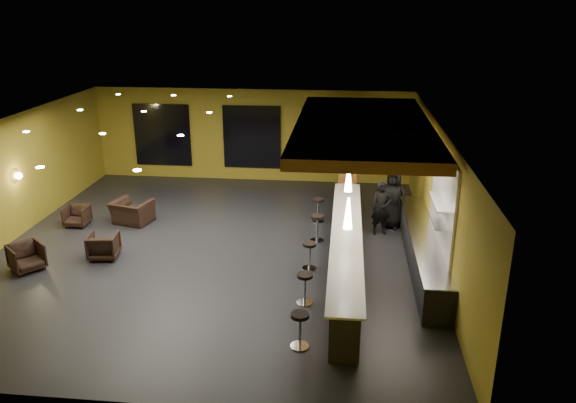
# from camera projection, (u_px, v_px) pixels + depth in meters

# --- Properties ---
(floor) EXTENTS (12.00, 13.00, 0.10)m
(floor) POSITION_uv_depth(u_px,v_px,m) (216.00, 250.00, 15.86)
(floor) COLOR black
(floor) RESTS_ON ground
(ceiling) EXTENTS (12.00, 13.00, 0.10)m
(ceiling) POSITION_uv_depth(u_px,v_px,m) (210.00, 124.00, 14.64)
(ceiling) COLOR black
(wall_back) EXTENTS (12.00, 0.10, 3.50)m
(wall_back) POSITION_uv_depth(u_px,v_px,m) (252.00, 135.00, 21.38)
(wall_back) COLOR olive
(wall_back) RESTS_ON floor
(wall_front) EXTENTS (12.00, 0.10, 3.50)m
(wall_front) POSITION_uv_depth(u_px,v_px,m) (121.00, 317.00, 9.12)
(wall_front) COLOR olive
(wall_front) RESTS_ON floor
(wall_left) EXTENTS (0.10, 13.00, 3.50)m
(wall_left) POSITION_uv_depth(u_px,v_px,m) (3.00, 182.00, 15.84)
(wall_left) COLOR olive
(wall_left) RESTS_ON floor
(wall_right) EXTENTS (0.10, 13.00, 3.50)m
(wall_right) POSITION_uv_depth(u_px,v_px,m) (440.00, 197.00, 14.66)
(wall_right) COLOR olive
(wall_right) RESTS_ON floor
(wood_soffit) EXTENTS (3.60, 8.00, 0.28)m
(wood_soffit) POSITION_uv_depth(u_px,v_px,m) (363.00, 127.00, 15.25)
(wood_soffit) COLOR #9F662E
(wood_soffit) RESTS_ON ceiling
(window_left) EXTENTS (2.20, 0.06, 2.40)m
(window_left) POSITION_uv_depth(u_px,v_px,m) (162.00, 135.00, 21.64)
(window_left) COLOR black
(window_left) RESTS_ON wall_back
(window_center) EXTENTS (2.20, 0.06, 2.40)m
(window_center) POSITION_uv_depth(u_px,v_px,m) (252.00, 137.00, 21.29)
(window_center) COLOR black
(window_center) RESTS_ON wall_back
(window_right) EXTENTS (2.20, 0.06, 2.40)m
(window_right) POSITION_uv_depth(u_px,v_px,m) (331.00, 139.00, 21.00)
(window_right) COLOR black
(window_right) RESTS_ON wall_back
(tile_backsplash) EXTENTS (0.06, 3.20, 2.40)m
(tile_backsplash) POSITION_uv_depth(u_px,v_px,m) (443.00, 201.00, 13.64)
(tile_backsplash) COLOR white
(tile_backsplash) RESTS_ON wall_right
(bar_counter) EXTENTS (0.60, 8.00, 1.00)m
(bar_counter) POSITION_uv_depth(u_px,v_px,m) (346.00, 253.00, 14.38)
(bar_counter) COLOR black
(bar_counter) RESTS_ON floor
(bar_top) EXTENTS (0.78, 8.10, 0.05)m
(bar_top) POSITION_uv_depth(u_px,v_px,m) (347.00, 234.00, 14.20)
(bar_top) COLOR silver
(bar_top) RESTS_ON bar_counter
(prep_counter) EXTENTS (0.70, 6.00, 0.86)m
(prep_counter) POSITION_uv_depth(u_px,v_px,m) (423.00, 251.00, 14.67)
(prep_counter) COLOR black
(prep_counter) RESTS_ON floor
(prep_top) EXTENTS (0.72, 6.00, 0.03)m
(prep_top) POSITION_uv_depth(u_px,v_px,m) (424.00, 235.00, 14.52)
(prep_top) COLOR silver
(prep_top) RESTS_ON prep_counter
(wall_shelf_lower) EXTENTS (0.30, 1.50, 0.03)m
(wall_shelf_lower) POSITION_uv_depth(u_px,v_px,m) (437.00, 219.00, 13.61)
(wall_shelf_lower) COLOR silver
(wall_shelf_lower) RESTS_ON wall_right
(wall_shelf_upper) EXTENTS (0.30, 1.50, 0.03)m
(wall_shelf_upper) POSITION_uv_depth(u_px,v_px,m) (439.00, 202.00, 13.45)
(wall_shelf_upper) COLOR silver
(wall_shelf_upper) RESTS_ON wall_right
(column) EXTENTS (0.60, 0.60, 3.50)m
(column) POSITION_uv_depth(u_px,v_px,m) (348.00, 158.00, 18.26)
(column) COLOR brown
(column) RESTS_ON floor
(wall_sconce) EXTENTS (0.22, 0.22, 0.22)m
(wall_sconce) POSITION_uv_depth(u_px,v_px,m) (18.00, 176.00, 16.28)
(wall_sconce) COLOR #FFE5B2
(wall_sconce) RESTS_ON wall_left
(pendant_0) EXTENTS (0.20, 0.20, 0.70)m
(pendant_0) POSITION_uv_depth(u_px,v_px,m) (348.00, 213.00, 11.88)
(pendant_0) COLOR white
(pendant_0) RESTS_ON wood_soffit
(pendant_1) EXTENTS (0.20, 0.20, 0.70)m
(pendant_1) POSITION_uv_depth(u_px,v_px,m) (349.00, 178.00, 14.22)
(pendant_1) COLOR white
(pendant_1) RESTS_ON wood_soffit
(pendant_2) EXTENTS (0.20, 0.20, 0.70)m
(pendant_2) POSITION_uv_depth(u_px,v_px,m) (349.00, 153.00, 16.56)
(pendant_2) COLOR white
(pendant_2) RESTS_ON wood_soffit
(staff_a) EXTENTS (0.67, 0.51, 1.63)m
(staff_a) POSITION_uv_depth(u_px,v_px,m) (381.00, 208.00, 16.57)
(staff_a) COLOR black
(staff_a) RESTS_ON floor
(staff_b) EXTENTS (0.92, 0.79, 1.63)m
(staff_b) POSITION_uv_depth(u_px,v_px,m) (394.00, 198.00, 17.38)
(staff_b) COLOR black
(staff_b) RESTS_ON floor
(staff_c) EXTENTS (1.06, 0.89, 1.85)m
(staff_c) POSITION_uv_depth(u_px,v_px,m) (393.00, 199.00, 17.02)
(staff_c) COLOR black
(staff_c) RESTS_ON floor
(armchair_a) EXTENTS (1.10, 1.10, 0.72)m
(armchair_a) POSITION_uv_depth(u_px,v_px,m) (26.00, 257.00, 14.47)
(armchair_a) COLOR black
(armchair_a) RESTS_ON floor
(armchair_b) EXTENTS (0.84, 0.86, 0.70)m
(armchair_b) POSITION_uv_depth(u_px,v_px,m) (104.00, 246.00, 15.16)
(armchair_b) COLOR black
(armchair_b) RESTS_ON floor
(armchair_c) EXTENTS (0.69, 0.71, 0.64)m
(armchair_c) POSITION_uv_depth(u_px,v_px,m) (77.00, 216.00, 17.33)
(armchair_c) COLOR black
(armchair_c) RESTS_ON floor
(armchair_d) EXTENTS (1.34, 1.23, 0.73)m
(armchair_d) POSITION_uv_depth(u_px,v_px,m) (132.00, 212.00, 17.52)
(armchair_d) COLOR black
(armchair_d) RESTS_ON floor
(bar_stool_0) EXTENTS (0.39, 0.39, 0.77)m
(bar_stool_0) POSITION_uv_depth(u_px,v_px,m) (300.00, 326.00, 11.18)
(bar_stool_0) COLOR silver
(bar_stool_0) RESTS_ON floor
(bar_stool_1) EXTENTS (0.38, 0.38, 0.75)m
(bar_stool_1) POSITION_uv_depth(u_px,v_px,m) (305.00, 285.00, 12.81)
(bar_stool_1) COLOR silver
(bar_stool_1) RESTS_ON floor
(bar_stool_2) EXTENTS (0.37, 0.37, 0.73)m
(bar_stool_2) POSITION_uv_depth(u_px,v_px,m) (309.00, 252.00, 14.48)
(bar_stool_2) COLOR silver
(bar_stool_2) RESTS_ON floor
(bar_stool_3) EXTENTS (0.40, 0.40, 0.80)m
(bar_stool_3) POSITION_uv_depth(u_px,v_px,m) (317.00, 225.00, 16.14)
(bar_stool_3) COLOR silver
(bar_stool_3) RESTS_ON floor
(bar_stool_4) EXTENTS (0.39, 0.39, 0.77)m
(bar_stool_4) POSITION_uv_depth(u_px,v_px,m) (318.00, 207.00, 17.57)
(bar_stool_4) COLOR silver
(bar_stool_4) RESTS_ON floor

